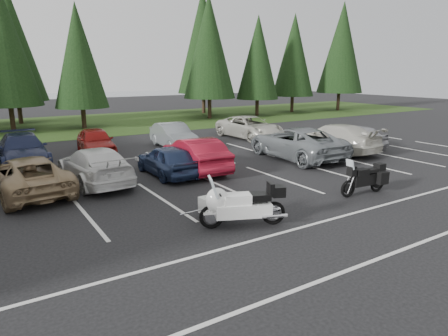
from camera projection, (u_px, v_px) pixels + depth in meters
ground at (231, 197)px, 14.45m from camera, size 120.00×120.00×0.00m
grass_strip at (78, 125)px, 34.18m from camera, size 80.00×16.00×0.01m
lake_water at (58, 101)px, 61.73m from camera, size 70.00×50.00×0.02m
stall_markings at (204, 185)px, 16.10m from camera, size 32.00×16.00×0.01m
conifer_4 at (3, 42)px, 29.14m from camera, size 4.80×4.80×11.17m
conifer_5 at (79, 56)px, 30.88m from camera, size 4.14×4.14×9.63m
conifer_6 at (209, 47)px, 37.26m from camera, size 4.93×4.93×11.48m
conifer_7 at (258, 58)px, 40.08m from camera, size 4.27×4.27×9.94m
conifer_8 at (294, 55)px, 43.51m from camera, size 4.53×4.53×10.56m
conifer_9 at (342, 48)px, 45.34m from camera, size 5.19×5.19×12.10m
conifer_back_b at (12, 43)px, 33.38m from camera, size 4.97×4.97×11.58m
conifer_back_c at (203, 42)px, 41.98m from camera, size 5.50×5.50×12.81m
car_near_2 at (28, 175)px, 14.74m from camera, size 2.81×5.29×1.42m
car_near_3 at (95, 165)px, 16.19m from camera, size 2.30×5.13×1.46m
car_near_4 at (168, 160)px, 17.38m from camera, size 1.63×4.02×1.37m
car_near_5 at (195, 154)px, 18.22m from camera, size 1.99×4.76×1.53m
car_near_6 at (296, 143)px, 20.85m from camera, size 3.03×6.03×1.64m
car_near_7 at (333, 138)px, 22.51m from camera, size 2.70×5.64×1.59m
car_near_8 at (355, 136)px, 24.12m from camera, size 1.68×3.98×1.34m
car_far_1 at (23, 150)px, 19.31m from camera, size 2.18×5.21×1.50m
car_far_2 at (96, 141)px, 21.86m from camera, size 2.12×4.37×1.44m
car_far_3 at (173, 136)px, 23.69m from camera, size 1.85×4.53×1.46m
car_far_4 at (250, 127)px, 27.17m from camera, size 2.74×5.48×1.49m
touring_motorcycle at (243, 201)px, 11.57m from camera, size 2.96×1.89×1.57m
cargo_trailer at (218, 207)px, 12.42m from camera, size 1.54×0.93×0.69m
adventure_motorcycle at (364, 176)px, 14.65m from camera, size 2.40×1.00×1.43m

